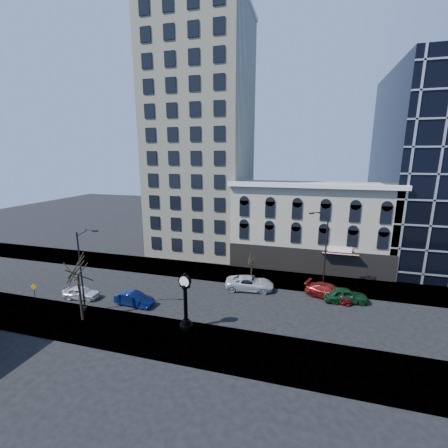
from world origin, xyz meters
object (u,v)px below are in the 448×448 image
(street_lamp_near, at_px, (85,249))
(car_near_b, at_px, (134,299))
(warning_sign, at_px, (34,290))
(car_near_a, at_px, (81,293))
(street_clock, at_px, (186,303))

(street_lamp_near, relative_size, car_near_b, 2.06)
(warning_sign, distance_m, car_near_a, 4.75)
(street_clock, relative_size, warning_sign, 2.42)
(car_near_a, xyz_separation_m, car_near_b, (6.70, 0.24, 0.02))
(street_clock, xyz_separation_m, street_lamp_near, (-10.77, 0.20, 4.31))
(street_clock, relative_size, car_near_a, 1.34)
(street_lamp_near, height_order, car_near_a, street_lamp_near)
(street_clock, distance_m, car_near_b, 7.95)
(car_near_a, relative_size, car_near_b, 0.94)
(street_lamp_near, xyz_separation_m, car_near_b, (3.54, 2.52, -6.18))
(street_clock, bearing_deg, car_near_b, 168.59)
(car_near_b, bearing_deg, warning_sign, 108.49)
(street_lamp_near, distance_m, car_near_a, 7.33)
(street_clock, bearing_deg, warning_sign, -170.91)
(street_clock, height_order, warning_sign, street_clock)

